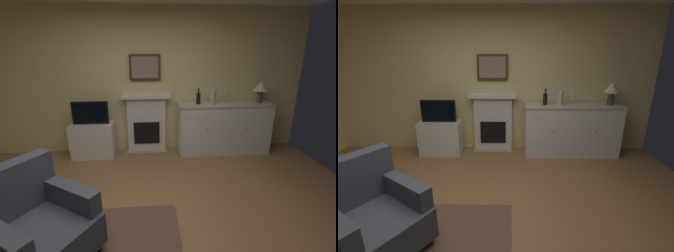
# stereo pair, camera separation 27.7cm
# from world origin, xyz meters

# --- Properties ---
(ground_plane) EXTENTS (6.05, 4.61, 0.10)m
(ground_plane) POSITION_xyz_m (0.00, 0.00, -0.05)
(ground_plane) COLOR #9E7042
(ground_plane) RESTS_ON ground
(wall_rear) EXTENTS (6.05, 0.06, 2.62)m
(wall_rear) POSITION_xyz_m (0.00, 2.28, 1.31)
(wall_rear) COLOR #EAD68C
(wall_rear) RESTS_ON ground_plane
(fireplace_unit) EXTENTS (0.87, 0.30, 1.10)m
(fireplace_unit) POSITION_xyz_m (0.04, 2.15, 0.55)
(fireplace_unit) COLOR white
(fireplace_unit) RESTS_ON ground_plane
(framed_picture) EXTENTS (0.55, 0.04, 0.45)m
(framed_picture) POSITION_xyz_m (0.04, 2.19, 1.58)
(framed_picture) COLOR #473323
(sideboard_cabinet) EXTENTS (1.72, 0.49, 0.95)m
(sideboard_cabinet) POSITION_xyz_m (1.48, 1.97, 0.48)
(sideboard_cabinet) COLOR white
(sideboard_cabinet) RESTS_ON ground_plane
(table_lamp) EXTENTS (0.26, 0.26, 0.40)m
(table_lamp) POSITION_xyz_m (2.12, 1.97, 1.23)
(table_lamp) COLOR #4C4742
(table_lamp) RESTS_ON sideboard_cabinet
(wine_bottle) EXTENTS (0.08, 0.08, 0.29)m
(wine_bottle) POSITION_xyz_m (0.98, 1.96, 1.06)
(wine_bottle) COLOR black
(wine_bottle) RESTS_ON sideboard_cabinet
(wine_glass_left) EXTENTS (0.07, 0.07, 0.16)m
(wine_glass_left) POSITION_xyz_m (1.40, 1.97, 1.07)
(wine_glass_left) COLOR silver
(wine_glass_left) RESTS_ON sideboard_cabinet
(wine_glass_center) EXTENTS (0.07, 0.07, 0.16)m
(wine_glass_center) POSITION_xyz_m (1.51, 2.00, 1.07)
(wine_glass_center) COLOR silver
(wine_glass_center) RESTS_ON sideboard_cabinet
(vase_decorative) EXTENTS (0.11, 0.11, 0.28)m
(vase_decorative) POSITION_xyz_m (1.23, 1.92, 1.09)
(vase_decorative) COLOR beige
(vase_decorative) RESTS_ON sideboard_cabinet
(tv_cabinet) EXTENTS (0.75, 0.42, 0.63)m
(tv_cabinet) POSITION_xyz_m (-0.94, 1.99, 0.31)
(tv_cabinet) COLOR white
(tv_cabinet) RESTS_ON ground_plane
(tv_set) EXTENTS (0.62, 0.07, 0.40)m
(tv_set) POSITION_xyz_m (-0.94, 1.96, 0.83)
(tv_set) COLOR black
(tv_set) RESTS_ON tv_cabinet
(armchair) EXTENTS (1.09, 1.08, 0.92)m
(armchair) POSITION_xyz_m (-0.95, -0.28, 0.38)
(armchair) COLOR #474C56
(armchair) RESTS_ON ground_plane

